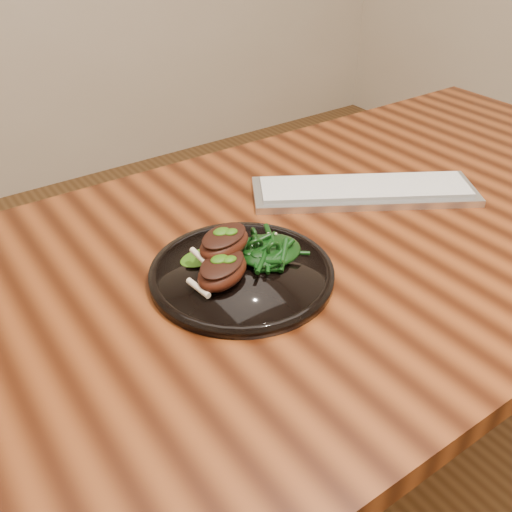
{
  "coord_description": "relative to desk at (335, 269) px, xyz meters",
  "views": [
    {
      "loc": [
        -0.6,
        -0.6,
        1.26
      ],
      "look_at": [
        -0.19,
        -0.02,
        0.78
      ],
      "focal_mm": 40.0,
      "sensor_mm": 36.0,
      "label": 1
    }
  ],
  "objects": [
    {
      "name": "desk",
      "position": [
        0.0,
        0.0,
        0.0
      ],
      "size": [
        1.6,
        0.8,
        0.75
      ],
      "color": "black",
      "rests_on": "ground"
    },
    {
      "name": "plate",
      "position": [
        -0.21,
        -0.02,
        0.09
      ],
      "size": [
        0.28,
        0.28,
        0.02
      ],
      "color": "black",
      "rests_on": "desk"
    },
    {
      "name": "lamb_chop_front",
      "position": [
        -0.26,
        -0.03,
        0.12
      ],
      "size": [
        0.11,
        0.1,
        0.04
      ],
      "color": "#44180D",
      "rests_on": "plate"
    },
    {
      "name": "lamb_chop_back",
      "position": [
        -0.23,
        0.01,
        0.14
      ],
      "size": [
        0.11,
        0.09,
        0.04
      ],
      "color": "#44180D",
      "rests_on": "plate"
    },
    {
      "name": "herb_smear",
      "position": [
        -0.25,
        0.04,
        0.1
      ],
      "size": [
        0.07,
        0.05,
        0.0
      ],
      "primitive_type": "ellipsoid",
      "color": "#1B4807",
      "rests_on": "plate"
    },
    {
      "name": "greens_heap",
      "position": [
        -0.16,
        -0.02,
        0.12
      ],
      "size": [
        0.1,
        0.1,
        0.04
      ],
      "color": "black",
      "rests_on": "plate"
    },
    {
      "name": "keyboard",
      "position": [
        0.12,
        0.07,
        0.09
      ],
      "size": [
        0.42,
        0.33,
        0.02
      ],
      "color": "silver",
      "rests_on": "desk"
    }
  ]
}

